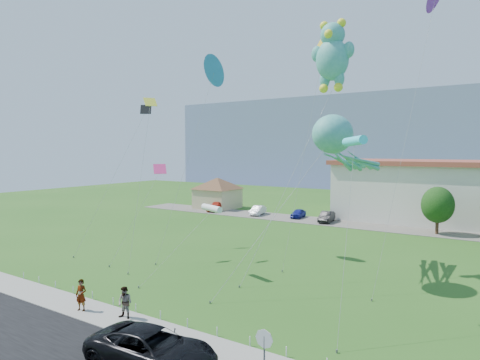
% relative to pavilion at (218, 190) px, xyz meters
% --- Properties ---
extents(ground, '(160.00, 160.00, 0.00)m').
position_rel_pavilion_xyz_m(ground, '(24.00, -38.00, -3.02)').
color(ground, '#275718').
rests_on(ground, ground).
extents(sidewalk, '(80.00, 2.50, 0.10)m').
position_rel_pavilion_xyz_m(sidewalk, '(24.00, -40.75, -2.97)').
color(sidewalk, gray).
rests_on(sidewalk, ground).
extents(parking_strip, '(70.00, 6.00, 0.06)m').
position_rel_pavilion_xyz_m(parking_strip, '(24.00, -3.00, -2.99)').
color(parking_strip, '#59544C').
rests_on(parking_strip, ground).
extents(hill_ridge, '(160.00, 50.00, 25.00)m').
position_rel_pavilion_xyz_m(hill_ridge, '(24.00, 82.00, 9.48)').
color(hill_ridge, slate).
rests_on(hill_ridge, ground).
extents(pavilion, '(9.20, 9.20, 5.00)m').
position_rel_pavilion_xyz_m(pavilion, '(0.00, 0.00, 0.00)').
color(pavilion, tan).
rests_on(pavilion, ground).
extents(stop_sign, '(0.80, 0.07, 2.50)m').
position_rel_pavilion_xyz_m(stop_sign, '(33.50, -42.21, -1.15)').
color(stop_sign, slate).
rests_on(stop_sign, ground).
extents(rope_fence, '(26.05, 0.05, 0.50)m').
position_rel_pavilion_xyz_m(rope_fence, '(24.00, -39.30, -2.77)').
color(rope_fence, white).
rests_on(rope_fence, ground).
extents(tree_near, '(3.60, 3.60, 5.47)m').
position_rel_pavilion_xyz_m(tree_near, '(34.00, -4.00, 0.36)').
color(tree_near, '#3F2B19').
rests_on(tree_near, ground).
extents(suv, '(6.30, 3.42, 1.68)m').
position_rel_pavilion_xyz_m(suv, '(28.54, -43.50, -2.12)').
color(suv, black).
rests_on(suv, road).
extents(pedestrian_left, '(0.79, 0.64, 1.86)m').
position_rel_pavilion_xyz_m(pedestrian_left, '(20.30, -41.07, -1.99)').
color(pedestrian_left, gray).
rests_on(pedestrian_left, sidewalk).
extents(pedestrian_right, '(0.98, 0.83, 1.80)m').
position_rel_pavilion_xyz_m(pedestrian_right, '(23.39, -40.46, -2.02)').
color(pedestrian_right, gray).
rests_on(pedestrian_right, sidewalk).
extents(parked_car_red, '(2.32, 4.73, 1.55)m').
position_rel_pavilion_xyz_m(parked_car_red, '(2.18, -3.02, -2.19)').
color(parked_car_red, red).
rests_on(parked_car_red, parking_strip).
extents(parked_car_silver, '(2.17, 4.22, 1.33)m').
position_rel_pavilion_xyz_m(parked_car_silver, '(9.52, -2.90, -2.30)').
color(parked_car_silver, silver).
rests_on(parked_car_silver, parking_strip).
extents(parked_car_blue, '(1.87, 3.74, 1.22)m').
position_rel_pavilion_xyz_m(parked_car_blue, '(15.70, -2.11, -2.35)').
color(parked_car_blue, navy).
rests_on(parked_car_blue, parking_strip).
extents(parked_car_black, '(2.12, 4.41, 1.39)m').
position_rel_pavilion_xyz_m(parked_car_black, '(20.42, -3.30, -2.27)').
color(parked_car_black, black).
rests_on(parked_car_black, parking_strip).
extents(octopus_kite, '(5.98, 15.72, 12.16)m').
position_rel_pavilion_xyz_m(octopus_kite, '(30.35, -25.76, 6.96)').
color(octopus_kite, teal).
rests_on(octopus_kite, ground).
extents(teddy_bear_kite, '(5.08, 9.65, 19.86)m').
position_rel_pavilion_xyz_m(teddy_bear_kite, '(28.90, -23.70, 14.16)').
color(teddy_bear_kite, teal).
rests_on(teddy_bear_kite, ground).
extents(small_kite_pink, '(1.94, 5.43, 8.37)m').
position_rel_pavilion_xyz_m(small_kite_pink, '(14.95, -29.41, 4.14)').
color(small_kite_pink, '#F3367F').
rests_on(small_kite_pink, ground).
extents(small_kite_white, '(2.55, 6.64, 5.59)m').
position_rel_pavilion_xyz_m(small_kite_white, '(22.09, -30.69, 2.09)').
color(small_kite_white, white).
rests_on(small_kite_white, ground).
extents(small_kite_blue, '(1.96, 7.64, 17.67)m').
position_rel_pavilion_xyz_m(small_kite_blue, '(17.49, -24.32, 13.55)').
color(small_kite_blue, blue).
rests_on(small_kite_blue, ground).
extents(small_kite_black, '(1.54, 8.96, 14.18)m').
position_rel_pavilion_xyz_m(small_kite_black, '(9.40, -26.20, 8.92)').
color(small_kite_black, black).
rests_on(small_kite_black, ground).
extents(small_kite_yellow, '(3.80, 6.41, 14.36)m').
position_rel_pavilion_xyz_m(small_kite_yellow, '(13.99, -29.26, 9.13)').
color(small_kite_yellow, yellow).
rests_on(small_kite_yellow, ground).
extents(small_kite_cyan, '(1.11, 5.57, 10.54)m').
position_rel_pavilion_xyz_m(small_kite_cyan, '(34.01, -33.27, 7.00)').
color(small_kite_cyan, '#37E4F8').
rests_on(small_kite_cyan, ground).
extents(small_kite_orange, '(1.82, 6.67, 19.80)m').
position_rel_pavilion_xyz_m(small_kite_orange, '(27.21, -21.32, 15.60)').
color(small_kite_orange, gold).
rests_on(small_kite_orange, ground).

